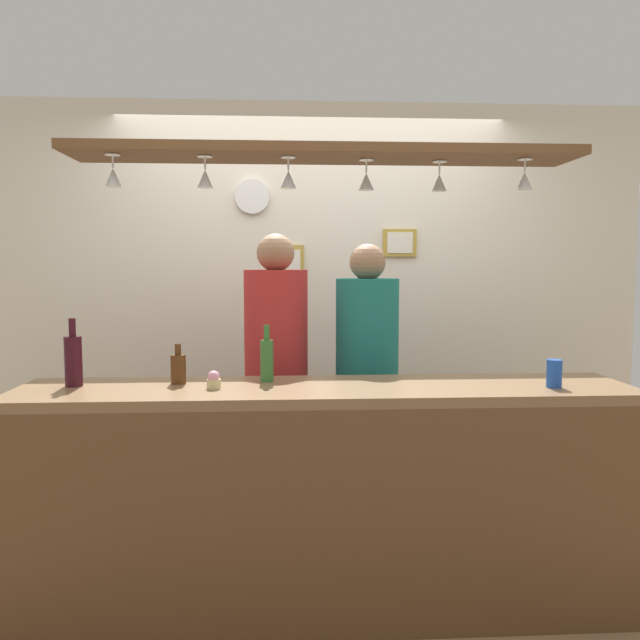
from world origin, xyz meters
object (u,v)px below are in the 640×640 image
bottle_beer_green_import (267,359)px  picture_frame_upper_small (400,243)px  person_right_teal_shirt (367,366)px  wall_clock (252,197)px  drink_can (554,373)px  bottle_beer_brown_stubby (178,368)px  person_middle_red_shirt (276,361)px  picture_frame_crest (290,265)px  bottle_wine_dark_red (73,359)px  cupcake (214,380)px

bottle_beer_green_import → picture_frame_upper_small: picture_frame_upper_small is taller
bottle_beer_green_import → picture_frame_upper_small: (0.84, 1.28, 0.57)m
person_right_teal_shirt → wall_clock: bearing=130.3°
person_right_teal_shirt → drink_can: size_ratio=13.62×
bottle_beer_green_import → picture_frame_upper_small: size_ratio=1.18×
person_right_teal_shirt → bottle_beer_brown_stubby: 1.07m
bottle_beer_brown_stubby → picture_frame_upper_small: size_ratio=0.82×
bottle_beer_green_import → drink_can: bottle_beer_green_import is taller
person_middle_red_shirt → bottle_beer_green_import: bearing=-94.1°
person_middle_red_shirt → bottle_beer_green_import: size_ratio=6.60×
bottle_beer_brown_stubby → drink_can: bottle_beer_brown_stubby is taller
person_right_teal_shirt → picture_frame_upper_small: (0.32, 0.77, 0.69)m
picture_frame_crest → picture_frame_upper_small: picture_frame_upper_small is taller
person_middle_red_shirt → wall_clock: (-0.16, 0.76, 0.95)m
picture_frame_crest → bottle_beer_brown_stubby: bearing=-111.6°
person_right_teal_shirt → bottle_wine_dark_red: size_ratio=5.54×
bottle_beer_brown_stubby → drink_can: size_ratio=1.48×
bottle_beer_brown_stubby → drink_can: (1.65, -0.19, -0.01)m
picture_frame_crest → picture_frame_upper_small: (0.72, 0.00, 0.15)m
wall_clock → bottle_wine_dark_red: bearing=-118.5°
bottle_wine_dark_red → picture_frame_upper_small: size_ratio=1.36×
drink_can → picture_frame_crest: bearing=127.1°
cupcake → wall_clock: (0.11, 1.43, 0.93)m
person_right_teal_shirt → picture_frame_upper_small: size_ratio=7.55×
bottle_beer_green_import → picture_frame_crest: (0.12, 1.28, 0.43)m
picture_frame_upper_small → bottle_beer_brown_stubby: bearing=-133.4°
picture_frame_crest → wall_clock: 0.50m
wall_clock → drink_can: bearing=-47.4°
bottle_wine_dark_red → bottle_beer_green_import: bottle_wine_dark_red is taller
person_middle_red_shirt → picture_frame_upper_small: 1.30m
drink_can → wall_clock: bearing=132.6°
bottle_beer_green_import → drink_can: (1.25, -0.22, -0.04)m
bottle_beer_green_import → wall_clock: 1.55m
bottle_wine_dark_red → drink_can: bearing=-4.2°
person_right_teal_shirt → bottle_beer_green_import: bearing=-136.0°
bottle_beer_green_import → picture_frame_crest: size_ratio=1.00×
person_right_teal_shirt → picture_frame_upper_small: picture_frame_upper_small is taller
bottle_wine_dark_red → cupcake: size_ratio=3.85×
bottle_beer_green_import → bottle_beer_brown_stubby: bearing=-175.9°
person_right_teal_shirt → bottle_wine_dark_red: (-1.37, -0.57, 0.13)m
cupcake → picture_frame_upper_small: picture_frame_upper_small is taller
cupcake → picture_frame_upper_small: (1.07, 1.44, 0.64)m
cupcake → person_right_teal_shirt: bearing=41.5°
wall_clock → bottle_beer_brown_stubby: bearing=-102.0°
person_middle_red_shirt → person_right_teal_shirt: 0.49m
drink_can → wall_clock: wall_clock is taller
person_middle_red_shirt → picture_frame_crest: size_ratio=6.60×
bottle_wine_dark_red → cupcake: bottle_wine_dark_red is taller
bottle_wine_dark_red → picture_frame_upper_small: (1.69, 1.34, 0.56)m
bottle_wine_dark_red → picture_frame_crest: (0.97, 1.34, 0.41)m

